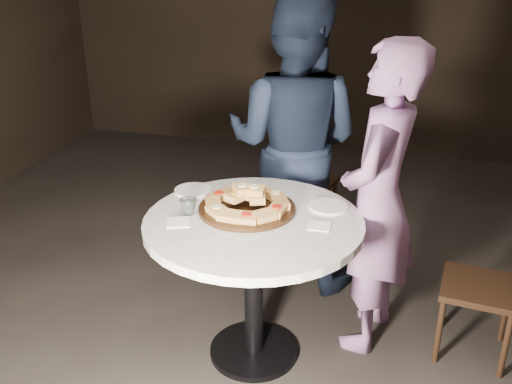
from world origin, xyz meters
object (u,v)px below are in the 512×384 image
table (254,246)px  focaccia_pile (247,200)px  chair_far (303,178)px  serving_board (247,209)px  water_glass (188,206)px  diner_teal (378,202)px  diner_navy (293,144)px  chair_right (499,281)px

table → focaccia_pile: size_ratio=2.51×
focaccia_pile → chair_far: 1.43m
chair_far → focaccia_pile: bearing=100.7°
serving_board → water_glass: (-0.29, -0.11, 0.03)m
focaccia_pile → chair_far: size_ratio=0.54×
serving_board → diner_teal: diner_teal is taller
diner_teal → diner_navy: bearing=-123.7°
table → diner_teal: diner_teal is taller
focaccia_pile → serving_board: bearing=-89.0°
diner_navy → diner_teal: (0.58, -0.59, -0.09)m
water_glass → chair_right: size_ratio=0.11×
table → serving_board: size_ratio=2.27×
water_glass → diner_teal: 1.01m
table → diner_teal: 0.71m
chair_right → diner_teal: 0.77m
table → focaccia_pile: 0.24m
table → diner_teal: bearing=28.3°
chair_far → chair_right: 1.71m
chair_right → focaccia_pile: bearing=-73.0°
focaccia_pile → chair_right: size_ratio=0.55×
water_glass → chair_right: bearing=11.7°
table → chair_far: size_ratio=1.35×
table → chair_right: bearing=13.9°
table → focaccia_pile: bearing=121.9°
focaccia_pile → chair_right: 1.41m
water_glass → diner_navy: 1.01m
table → water_glass: water_glass is taller
water_glass → diner_navy: bearing=68.2°
chair_right → diner_teal: bearing=-83.4°
chair_far → diner_navy: (0.02, -0.55, 0.46)m
chair_far → chair_right: size_ratio=1.02×
table → diner_navy: bearing=88.2°
chair_right → diner_navy: 1.46m
diner_navy → chair_far: bearing=-80.5°
water_glass → diner_navy: (0.37, 0.94, 0.06)m
serving_board → water_glass: bearing=-159.2°
chair_right → serving_board: bearing=-72.7°
water_glass → diner_navy: size_ratio=0.05×
focaccia_pile → water_glass: size_ratio=5.18×
focaccia_pile → diner_navy: diner_navy is taller
diner_navy → table: bearing=95.5°
diner_navy → diner_teal: diner_navy is taller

